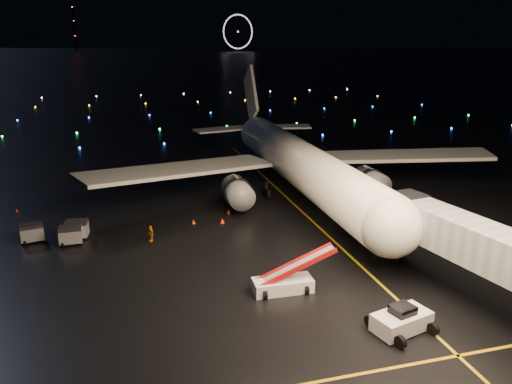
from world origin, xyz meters
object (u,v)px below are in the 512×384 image
at_px(baggage_cart_0, 70,235).
at_px(baggage_cart_2, 77,229).
at_px(crew_c, 151,233).
at_px(baggage_cart_1, 32,233).
at_px(pushback_tug, 402,318).
at_px(belt_loader, 283,272).
at_px(airliner, 292,135).

distance_m(baggage_cart_0, baggage_cart_2, 1.56).
distance_m(crew_c, baggage_cart_1, 11.81).
relative_size(baggage_cart_1, baggage_cart_2, 1.00).
distance_m(pushback_tug, crew_c, 25.96).
bearing_deg(baggage_cart_1, baggage_cart_0, -35.89).
bearing_deg(pushback_tug, belt_loader, 114.73).
bearing_deg(baggage_cart_1, airliner, 4.59).
relative_size(airliner, crew_c, 32.49).
distance_m(airliner, belt_loader, 27.80).
height_order(airliner, baggage_cart_2, airliner).
bearing_deg(crew_c, pushback_tug, 13.20).
xyz_separation_m(belt_loader, baggage_cart_1, (-20.87, 16.27, -0.78)).
bearing_deg(baggage_cart_1, crew_c, -27.14).
distance_m(crew_c, baggage_cart_2, 7.71).
distance_m(pushback_tug, baggage_cart_0, 32.12).
bearing_deg(baggage_cart_0, crew_c, -11.85).
bearing_deg(baggage_cart_2, airliner, 26.80).
bearing_deg(baggage_cart_1, belt_loader, -50.15).
bearing_deg(belt_loader, airliner, 71.14).
bearing_deg(crew_c, baggage_cart_0, -124.09).
distance_m(belt_loader, baggage_cart_0, 22.52).
height_order(crew_c, baggage_cart_1, baggage_cart_1).
bearing_deg(crew_c, baggage_cart_2, -135.65).
height_order(belt_loader, baggage_cart_0, belt_loader).
relative_size(belt_loader, baggage_cart_1, 3.24).
bearing_deg(airliner, pushback_tug, -95.30).
height_order(pushback_tug, belt_loader, belt_loader).
bearing_deg(baggage_cart_0, pushback_tug, -45.10).
height_order(pushback_tug, baggage_cart_2, pushback_tug).
bearing_deg(baggage_cart_1, baggage_cart_2, -14.49).
relative_size(pushback_tug, belt_loader, 0.58).
distance_m(pushback_tug, belt_loader, 9.74).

